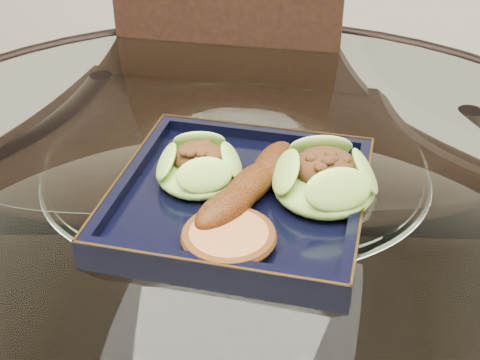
# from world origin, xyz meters

# --- Properties ---
(dining_table) EXTENTS (1.13, 1.13, 0.77)m
(dining_table) POSITION_xyz_m (-0.00, -0.00, 0.60)
(dining_table) COLOR white
(dining_table) RESTS_ON ground
(dining_chair) EXTENTS (0.42, 0.42, 0.95)m
(dining_chair) POSITION_xyz_m (-0.11, 0.33, 0.53)
(dining_chair) COLOR black
(dining_chair) RESTS_ON ground
(navy_plate) EXTENTS (0.28, 0.28, 0.02)m
(navy_plate) POSITION_xyz_m (0.01, -0.03, 0.77)
(navy_plate) COLOR black
(navy_plate) RESTS_ON dining_table
(lettuce_wrap_left) EXTENTS (0.10, 0.10, 0.03)m
(lettuce_wrap_left) POSITION_xyz_m (-0.04, -0.01, 0.80)
(lettuce_wrap_left) COLOR #66AD32
(lettuce_wrap_left) RESTS_ON navy_plate
(lettuce_wrap_right) EXTENTS (0.12, 0.12, 0.04)m
(lettuce_wrap_right) POSITION_xyz_m (0.10, -0.01, 0.80)
(lettuce_wrap_right) COLOR #63992C
(lettuce_wrap_right) RESTS_ON navy_plate
(roasted_plantain) EXTENTS (0.09, 0.18, 0.03)m
(roasted_plantain) POSITION_xyz_m (0.02, -0.03, 0.80)
(roasted_plantain) COLOR #5C2709
(roasted_plantain) RESTS_ON navy_plate
(crumb_patty) EXTENTS (0.08, 0.08, 0.02)m
(crumb_patty) POSITION_xyz_m (0.02, -0.12, 0.79)
(crumb_patty) COLOR #A76837
(crumb_patty) RESTS_ON navy_plate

